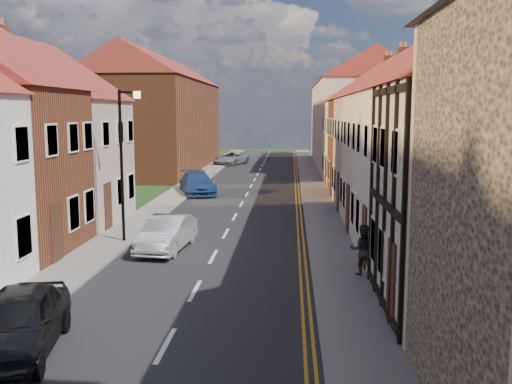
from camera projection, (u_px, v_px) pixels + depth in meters
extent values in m
cube|color=black|center=(241.00, 204.00, 32.68)|extent=(7.00, 90.00, 0.02)
cube|color=gray|center=(166.00, 203.00, 32.94)|extent=(1.80, 90.00, 0.12)
cube|color=gray|center=(318.00, 204.00, 32.41)|extent=(1.80, 90.00, 0.12)
cube|color=white|center=(476.00, 177.00, 19.94)|extent=(8.00, 5.80, 6.00)
cube|color=brown|center=(511.00, 12.00, 16.95)|extent=(0.60, 0.60, 1.60)
cube|color=white|center=(437.00, 163.00, 25.28)|extent=(8.00, 5.00, 6.00)
cube|color=brown|center=(455.00, 38.00, 22.68)|extent=(0.60, 0.60, 1.60)
cube|color=#B99D92|center=(412.00, 154.00, 30.62)|extent=(8.00, 5.80, 6.00)
cube|color=brown|center=(426.00, 51.00, 27.62)|extent=(0.60, 0.60, 1.60)
cube|color=brown|center=(394.00, 148.00, 35.96)|extent=(8.00, 5.00, 6.00)
cube|color=brown|center=(403.00, 61.00, 33.35)|extent=(0.60, 0.60, 1.60)
cube|color=white|center=(380.00, 143.00, 41.29)|extent=(8.00, 5.80, 6.00)
cube|color=brown|center=(388.00, 68.00, 38.30)|extent=(0.60, 0.60, 1.60)
cube|color=#B99D92|center=(33.00, 163.00, 26.76)|extent=(8.00, 6.10, 5.80)
cube|color=brown|center=(0.00, 45.00, 23.63)|extent=(0.60, 0.60, 1.60)
cube|color=white|center=(357.00, 125.00, 56.28)|extent=(8.00, 24.00, 8.00)
cube|color=brown|center=(159.00, 126.00, 52.46)|extent=(8.00, 24.00, 8.00)
cylinder|color=black|center=(122.00, 166.00, 22.60)|extent=(0.12, 0.12, 6.00)
cube|color=black|center=(128.00, 92.00, 22.18)|extent=(0.70, 0.08, 0.08)
cube|color=#FFD899|center=(137.00, 95.00, 22.17)|extent=(0.25, 0.15, 0.28)
imported|color=black|center=(17.00, 322.00, 12.40)|extent=(2.43, 4.46, 1.44)
imported|color=#B4B9BC|center=(167.00, 234.00, 21.76)|extent=(1.76, 4.09, 1.31)
imported|color=navy|center=(197.00, 183.00, 36.73)|extent=(3.33, 5.20, 1.40)
imported|color=#94979B|center=(231.00, 158.00, 57.06)|extent=(3.63, 5.25, 1.33)
imported|color=#2B2722|center=(362.00, 250.00, 18.08)|extent=(0.80, 0.63, 1.62)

